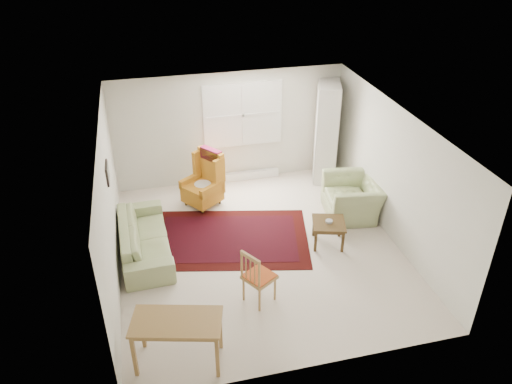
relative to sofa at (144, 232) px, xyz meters
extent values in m
cube|color=beige|center=(2.03, -0.43, -0.43)|extent=(5.00, 5.50, 0.01)
cube|color=white|center=(2.03, -0.43, 2.07)|extent=(5.00, 5.50, 0.01)
cube|color=beige|center=(2.03, 2.32, 0.82)|extent=(5.00, 0.04, 2.50)
cube|color=beige|center=(2.03, -3.18, 0.82)|extent=(5.00, 0.04, 2.50)
cube|color=beige|center=(-0.47, -0.43, 0.82)|extent=(0.04, 5.50, 2.50)
cube|color=beige|center=(4.53, -0.43, 0.82)|extent=(0.04, 5.50, 2.50)
cube|color=white|center=(2.33, 2.30, 1.12)|extent=(1.72, 0.06, 1.42)
cube|color=white|center=(2.33, 2.30, 1.12)|extent=(1.60, 0.02, 1.30)
cube|color=silver|center=(2.33, 2.24, -0.34)|extent=(1.60, 0.12, 0.18)
cube|color=black|center=(-0.45, 0.07, 1.22)|extent=(0.03, 0.42, 0.32)
cube|color=#9A8847|center=(-0.43, 0.07, 1.22)|extent=(0.01, 0.34, 0.24)
imported|color=#8C9966|center=(0.00, 0.00, 0.00)|extent=(0.91, 2.16, 0.86)
imported|color=#8C9966|center=(4.13, 0.31, 0.03)|extent=(1.18, 1.30, 0.92)
camera|label=1|loc=(0.22, -7.56, 5.12)|focal=35.00mm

